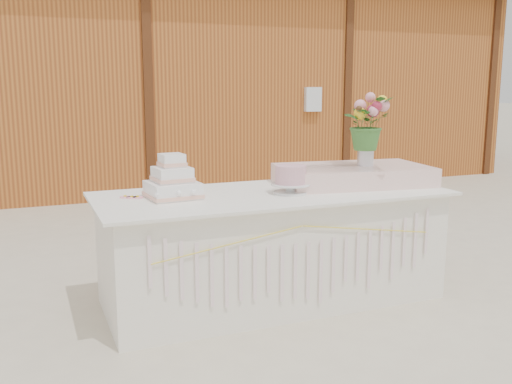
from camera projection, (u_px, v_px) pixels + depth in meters
ground at (272, 299)px, 4.04m from camera, size 80.00×80.00×0.00m
barn at (121, 74)px, 9.18m from camera, size 12.60×4.60×3.30m
cake_table at (273, 246)px, 3.96m from camera, size 2.40×1.00×0.77m
wedding_cake at (172, 183)px, 3.68m from camera, size 0.35×0.35×0.29m
pink_cake_stand at (291, 178)px, 3.83m from camera, size 0.27×0.27×0.19m
satin_runner at (353, 175)px, 4.21m from camera, size 1.16×0.76×0.14m
flower_vase at (365, 154)px, 4.20m from camera, size 0.12×0.12×0.16m
bouquet at (367, 117)px, 4.15m from camera, size 0.42×0.38×0.39m
loose_flowers at (129, 199)px, 3.60m from camera, size 0.21×0.36×0.02m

